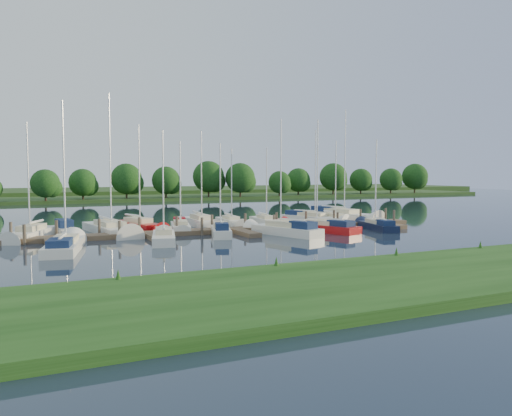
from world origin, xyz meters
name	(u,v)px	position (x,y,z in m)	size (l,w,h in m)	color
ground	(271,243)	(0.00, 0.00, 0.00)	(260.00, 260.00, 0.00)	#1B2636
near_bank	(411,277)	(0.00, -16.00, 0.25)	(90.00, 10.00, 0.50)	#194112
dock	(237,231)	(0.00, 7.31, 0.20)	(40.00, 6.00, 0.40)	brown
mooring_pilings	(232,225)	(0.00, 8.43, 0.60)	(38.24, 2.84, 2.00)	#473D33
far_shore	(118,197)	(0.00, 75.00, 0.30)	(180.00, 30.00, 0.60)	#2C481C
distant_hill	(102,192)	(0.00, 100.00, 0.70)	(220.00, 40.00, 1.40)	#2C4E22
treeline	(132,180)	(0.73, 62.06, 4.21)	(145.88, 9.72, 8.22)	#38281C
sailboat_n_0	(32,235)	(-17.48, 10.57, 0.28)	(4.44, 7.75, 10.23)	white
motorboat	(65,230)	(-14.69, 12.92, 0.35)	(2.10, 5.23, 1.66)	white
sailboat_n_2	(111,231)	(-10.83, 11.46, 0.28)	(3.87, 10.57, 13.18)	white
sailboat_n_3	(139,227)	(-7.95, 13.06, 0.29)	(4.05, 8.22, 10.66)	#B01012
sailboat_n_4	(180,228)	(-4.39, 10.86, 0.32)	(2.91, 7.00, 8.96)	white
sailboat_n_5	(201,223)	(-1.25, 14.12, 0.29)	(2.02, 7.96, 10.36)	white
sailboat_n_6	(231,222)	(2.21, 14.27, 0.27)	(1.80, 6.63, 8.50)	white
sailboat_n_7	(266,222)	(5.89, 13.27, 0.27)	(2.03, 6.76, 8.64)	white
sailboat_n_8	(312,219)	(11.87, 13.47, 0.32)	(4.78, 8.34, 10.78)	white
sailboat_n_9	(334,220)	(13.93, 12.02, 0.27)	(2.14, 7.50, 9.52)	white
sailboat_n_10	(341,216)	(16.93, 15.01, 0.34)	(4.59, 10.86, 13.60)	white
sailboat_s_0	(65,246)	(-15.32, 2.51, 0.31)	(3.53, 8.93, 11.13)	white
sailboat_s_1	(164,238)	(-7.77, 3.93, 0.28)	(3.18, 7.31, 9.43)	white
sailboat_s_2	(221,232)	(-2.20, 5.66, 0.34)	(3.10, 6.54, 8.65)	white
sailboat_s_3	(284,231)	(3.23, 3.87, 0.35)	(4.18, 8.37, 10.86)	white
sailboat_s_4	(320,228)	(7.63, 4.85, 0.32)	(4.49, 8.63, 11.03)	#B01012
sailboat_s_5	(377,226)	(13.52, 3.90, 0.31)	(3.15, 7.25, 9.21)	#101935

